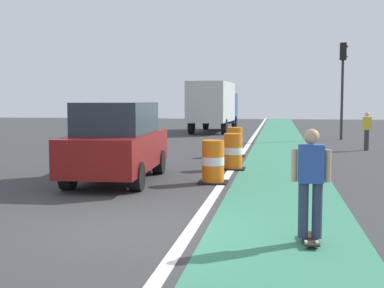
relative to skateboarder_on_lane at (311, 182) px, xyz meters
name	(u,v)px	position (x,y,z in m)	size (l,w,h in m)	color
ground_plane	(135,230)	(-2.76, 0.35, -0.91)	(100.00, 100.00, 0.00)	#38383A
bike_lane_strip	(281,155)	(-0.36, 12.35, -0.91)	(2.50, 80.00, 0.01)	#387F60
lane_divider_stripe	(242,154)	(-1.86, 12.35, -0.91)	(0.20, 80.00, 0.01)	silver
skateboarder_on_lane	(311,182)	(0.00, 0.00, 0.00)	(0.57, 0.81, 1.69)	black
parked_suv_nearest	(118,141)	(-4.58, 5.23, 0.12)	(2.08, 4.68, 2.04)	maroon
traffic_barrel_front	(213,162)	(-2.10, 5.31, -0.38)	(0.73, 0.73, 1.09)	orange
traffic_barrel_mid	(233,152)	(-1.82, 8.03, -0.38)	(0.73, 0.73, 1.09)	orange
traffic_barrel_back	(235,142)	(-2.07, 11.66, -0.38)	(0.73, 0.73, 1.09)	orange
delivery_truck_down_block	(214,104)	(-4.66, 26.27, 0.94)	(2.61, 7.68, 3.23)	beige
traffic_light_corner	(343,73)	(2.85, 20.90, 2.59)	(0.41, 0.32, 5.10)	#2D2D2D
pedestrian_crossing	(367,130)	(3.18, 14.89, -0.05)	(0.34, 0.20, 1.61)	#33333D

